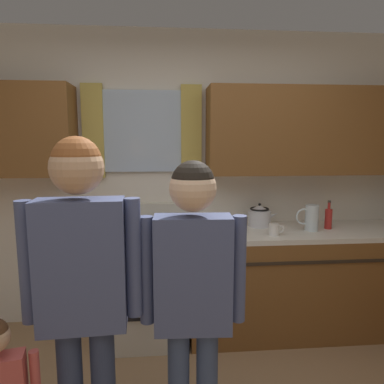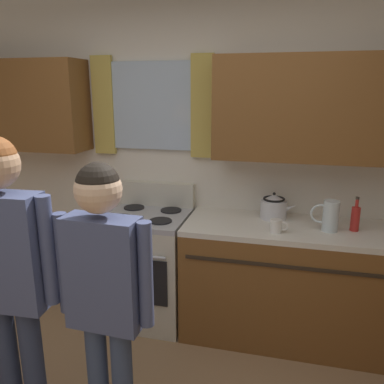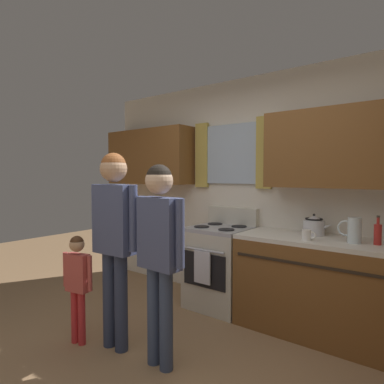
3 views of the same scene
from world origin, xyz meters
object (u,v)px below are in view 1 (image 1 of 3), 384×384
Objects in this scene: stovetop_kettle at (259,216)px; bottle_sauce_red at (328,218)px; water_pitcher at (311,218)px; adult_holding_child at (82,279)px; adult_in_plaid at (193,286)px; mug_ceramic_white at (274,230)px; stove_oven at (148,283)px.

bottle_sauce_red is at bearing -13.90° from stovetop_kettle.
bottle_sauce_red reaches higher than water_pitcher.
adult_holding_child is at bearing -141.40° from water_pitcher.
water_pitcher is 1.66m from adult_in_plaid.
stovetop_kettle is (-0.04, 0.31, 0.05)m from mug_ceramic_white.
mug_ceramic_white is 1.34m from adult_in_plaid.
stove_oven is 1.46m from adult_holding_child.
mug_ceramic_white is at bearing 55.97° from adult_in_plaid.
bottle_sauce_red is 0.16× the size of adult_in_plaid.
bottle_sauce_red is at bearing 18.14° from mug_ceramic_white.
water_pitcher is 0.13× the size of adult_holding_child.
adult_holding_child reaches higher than adult_in_plaid.
stove_oven is at bearing -171.64° from stovetop_kettle.
water_pitcher is at bearing -1.75° from stove_oven.
water_pitcher is 0.14× the size of adult_in_plaid.
stovetop_kettle is (0.98, 0.14, 0.53)m from stove_oven.
mug_ceramic_white is (-0.53, -0.17, -0.05)m from bottle_sauce_red.
adult_holding_child reaches higher than stove_oven.
mug_ceramic_white is at bearing 42.72° from adult_holding_child.
water_pitcher reaches higher than stove_oven.
bottle_sauce_red reaches higher than stovetop_kettle.
adult_in_plaid is (-0.72, -1.43, -0.01)m from stovetop_kettle.
bottle_sauce_red reaches higher than stove_oven.
bottle_sauce_red is 2.21m from adult_holding_child.
stove_oven reaches higher than mug_ceramic_white.
bottle_sauce_red is at bearing 14.72° from water_pitcher.
adult_in_plaid is (-0.75, -1.11, 0.04)m from mug_ceramic_white.
adult_holding_child is 0.49m from adult_in_plaid.
adult_in_plaid is at bearing -116.66° from stovetop_kettle.
water_pitcher is at bearing 38.60° from adult_holding_child.
water_pitcher reaches higher than stovetop_kettle.
water_pitcher is at bearing 48.29° from adult_in_plaid.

